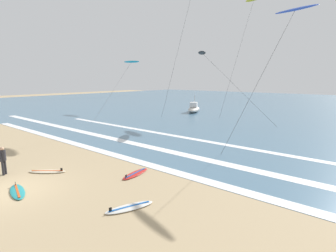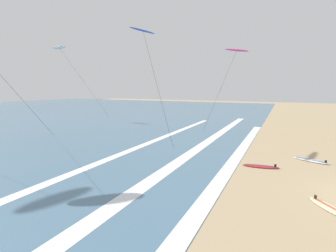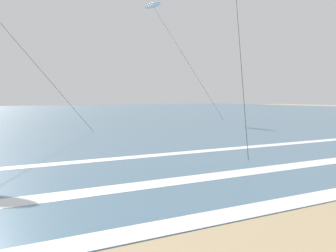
{
  "view_description": "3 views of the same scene",
  "coord_description": "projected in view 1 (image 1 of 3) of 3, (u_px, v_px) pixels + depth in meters",
  "views": [
    {
      "loc": [
        13.38,
        -4.34,
        5.31
      ],
      "look_at": [
        1.33,
        10.08,
        1.93
      ],
      "focal_mm": 28.3,
      "sensor_mm": 36.0,
      "label": 1
    },
    {
      "loc": [
        -11.56,
        4.39,
        4.7
      ],
      "look_at": [
        -1.72,
        9.33,
        2.91
      ],
      "focal_mm": 24.45,
      "sensor_mm": 36.0,
      "label": 2
    },
    {
      "loc": [
        -5.62,
        0.93,
        2.33
      ],
      "look_at": [
        0.24,
        10.47,
        1.5
      ],
      "focal_mm": 44.11,
      "sensor_mm": 36.0,
      "label": 3
    }
  ],
  "objects": [
    {
      "name": "ground_plane",
      "position": [
        12.0,
        191.0,
        12.66
      ],
      "size": [
        160.0,
        160.0,
        0.0
      ],
      "primitive_type": "plane",
      "color": "tan"
    },
    {
      "name": "ocean_surface",
      "position": [
        299.0,
        106.0,
        51.64
      ],
      "size": [
        140.0,
        90.0,
        0.01
      ],
      "primitive_type": "cube",
      "color": "slate",
      "rests_on": "ground"
    },
    {
      "name": "wave_foam_shoreline",
      "position": [
        110.0,
        154.0,
        18.94
      ],
      "size": [
        40.39,
        0.77,
        0.01
      ],
      "primitive_type": "cube",
      "color": "white",
      "rests_on": "ocean_surface"
    },
    {
      "name": "wave_foam_mid_break",
      "position": [
        146.0,
        146.0,
        21.02
      ],
      "size": [
        54.55,
        0.86,
        0.01
      ],
      "primitive_type": "cube",
      "color": "white",
      "rests_on": "ocean_surface"
    },
    {
      "name": "wave_foam_outer_break",
      "position": [
        203.0,
        141.0,
        22.81
      ],
      "size": [
        40.01,
        0.68,
        0.01
      ],
      "primitive_type": "cube",
      "color": "white",
      "rests_on": "ocean_surface"
    },
    {
      "name": "surfer_right_near",
      "position": [
        3.0,
        158.0,
        14.66
      ],
      "size": [
        0.39,
        0.45,
        1.6
      ],
      "color": "#232328",
      "rests_on": "ground"
    },
    {
      "name": "surfboard_left_pile",
      "position": [
        135.0,
        174.0,
        14.84
      ],
      "size": [
        0.95,
        2.17,
        0.25
      ],
      "color": "red",
      "rests_on": "ground"
    },
    {
      "name": "surfboard_foreground_flat",
      "position": [
        130.0,
        207.0,
        10.96
      ],
      "size": [
        1.28,
        2.18,
        0.25
      ],
      "color": "silver",
      "rests_on": "ground"
    },
    {
      "name": "surfboard_near_water",
      "position": [
        47.0,
        171.0,
        15.21
      ],
      "size": [
        2.0,
        1.8,
        0.25
      ],
      "color": "beige",
      "rests_on": "ground"
    },
    {
      "name": "surfboard_right_spare",
      "position": [
        17.0,
        192.0,
        12.49
      ],
      "size": [
        2.18,
        1.14,
        0.25
      ],
      "color": "teal",
      "rests_on": "ground"
    },
    {
      "name": "kite_yellow_high_left",
      "position": [
        254.0,
        0.0,
        40.54
      ],
      "size": [
        3.29,
        10.83,
        17.54
      ],
      "color": "yellow",
      "rests_on": "ground"
    },
    {
      "name": "kite_cyan_high_right",
      "position": [
        131.0,
        62.0,
        44.98
      ],
      "size": [
        7.53,
        12.78,
        8.35
      ],
      "color": "#23A8C6",
      "rests_on": "ground"
    },
    {
      "name": "kite_blue_far_left",
      "position": [
        295.0,
        10.0,
        18.66
      ],
      "size": [
        4.63,
        5.41,
        10.34
      ],
      "color": "blue",
      "rests_on": "ground"
    },
    {
      "name": "kite_black_far_right",
      "position": [
        202.0,
        53.0,
        30.74
      ],
      "size": [
        9.41,
        4.69,
        8.47
      ],
      "color": "black",
      "rests_on": "ground"
    },
    {
      "name": "offshore_boat",
      "position": [
        194.0,
        109.0,
        42.39
      ],
      "size": [
        3.89,
        5.4,
        2.7
      ],
      "color": "beige",
      "rests_on": "ground"
    }
  ]
}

